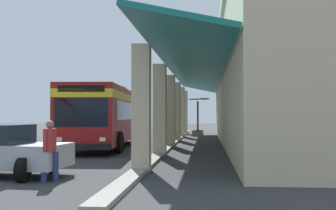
% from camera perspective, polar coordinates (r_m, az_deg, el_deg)
% --- Properties ---
extents(ground, '(120.00, 120.00, 0.00)m').
position_cam_1_polar(ground, '(25.15, 8.71, -5.30)').
color(ground, '#38383A').
extents(curb_strip, '(36.90, 0.50, 0.12)m').
position_cam_1_polar(curb_strip, '(25.94, 0.75, -5.06)').
color(curb_strip, '#9E998E').
rests_on(curb_strip, ground).
extents(plaza_building, '(31.05, 16.89, 7.76)m').
position_cam_1_polar(plaza_building, '(26.98, 21.62, 3.30)').
color(plaza_building, '#C6B793').
rests_on(plaza_building, ground).
extents(transit_bus, '(11.35, 3.31, 3.34)m').
position_cam_1_polar(transit_bus, '(22.98, -8.54, -1.06)').
color(transit_bus, maroon).
rests_on(transit_bus, ground).
extents(pedestrian, '(0.66, 0.41, 1.60)m').
position_cam_1_polar(pedestrian, '(11.49, -15.69, -5.58)').
color(pedestrian, navy).
rests_on(pedestrian, ground).
extents(potted_palm, '(1.82, 1.82, 3.14)m').
position_cam_1_polar(potted_palm, '(34.61, 4.06, -3.04)').
color(potted_palm, gray).
rests_on(potted_palm, ground).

